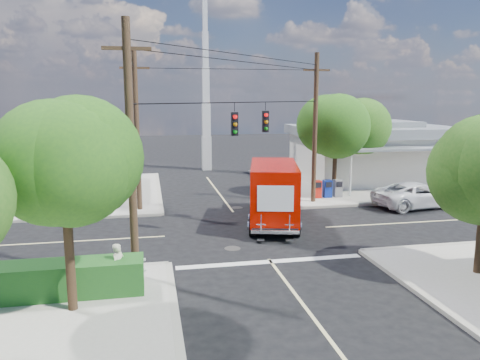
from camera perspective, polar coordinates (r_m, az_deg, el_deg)
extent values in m
plane|color=black|center=(22.81, 0.98, -6.31)|extent=(120.00, 120.00, 0.00)
cube|color=#A09B90|center=(36.52, 14.35, -0.30)|extent=(14.00, 14.00, 0.14)
cube|color=#A39E90|center=(34.12, 3.67, -0.72)|extent=(0.25, 14.00, 0.14)
cube|color=#A39E90|center=(30.49, 19.98, -2.61)|extent=(14.00, 0.25, 0.14)
cube|color=#A09B90|center=(33.63, -21.89, -1.59)|extent=(14.00, 14.00, 0.14)
cube|color=#A39E90|center=(33.02, -9.88, -1.21)|extent=(0.25, 14.00, 0.14)
cube|color=#A39E90|center=(26.95, -24.59, -4.53)|extent=(14.00, 0.25, 0.14)
cube|color=#A39E90|center=(14.92, 26.71, -16.28)|extent=(0.25, 14.00, 0.14)
cube|color=beige|center=(32.38, -2.74, -1.41)|extent=(0.12, 12.00, 0.01)
cube|color=beige|center=(13.87, 10.12, -17.67)|extent=(0.12, 12.00, 0.01)
cube|color=beige|center=(26.70, 22.54, -4.65)|extent=(12.00, 0.12, 0.01)
cube|color=beige|center=(22.98, -24.41, -7.10)|extent=(12.00, 0.12, 0.01)
cube|color=silver|center=(18.84, 3.77, -9.89)|extent=(7.50, 0.40, 0.01)
cube|color=silver|center=(37.81, 15.87, 2.69)|extent=(11.00, 8.00, 3.40)
cube|color=slate|center=(37.62, 16.02, 5.79)|extent=(11.80, 8.80, 0.70)
cube|color=slate|center=(37.59, 16.06, 6.55)|extent=(6.05, 4.40, 0.50)
cube|color=slate|center=(33.42, 19.76, 3.64)|extent=(9.90, 1.80, 0.15)
cylinder|color=silver|center=(30.86, 13.33, 0.75)|extent=(0.12, 0.12, 2.90)
cylinder|color=silver|center=(35.41, 26.42, 1.14)|extent=(0.12, 0.12, 2.90)
cube|color=beige|center=(35.01, -23.23, 1.53)|extent=(10.00, 8.00, 3.20)
cube|color=slate|center=(34.80, -23.45, 4.71)|extent=(10.80, 8.80, 0.70)
cube|color=slate|center=(34.77, -23.51, 5.53)|extent=(5.50, 4.40, 0.50)
cube|color=slate|center=(30.14, -25.27, 2.25)|extent=(9.00, 1.80, 0.15)
cylinder|color=silver|center=(28.83, -17.73, -0.30)|extent=(0.12, 0.12, 2.70)
cube|color=silver|center=(42.01, -4.09, 3.28)|extent=(0.80, 0.80, 3.00)
cube|color=silver|center=(41.76, -4.14, 7.37)|extent=(0.70, 0.70, 3.00)
cube|color=silver|center=(41.73, -4.19, 11.48)|extent=(0.60, 0.60, 3.00)
cube|color=silver|center=(41.92, -4.25, 15.59)|extent=(0.50, 0.50, 3.00)
cube|color=silver|center=(42.31, -4.30, 19.63)|extent=(0.40, 0.40, 3.00)
cylinder|color=#422D1C|center=(14.78, -20.10, -8.00)|extent=(0.28, 0.28, 3.71)
sphere|color=#225318|center=(14.26, -20.66, 0.91)|extent=(3.71, 3.71, 3.71)
sphere|color=#225318|center=(14.50, -22.14, 1.88)|extent=(3.02, 3.02, 3.02)
sphere|color=#225318|center=(13.93, -19.41, 0.30)|extent=(3.25, 3.25, 3.25)
cylinder|color=#422D1C|center=(30.87, 11.47, 1.95)|extent=(0.28, 0.28, 4.10)
sphere|color=#225318|center=(30.62, 11.64, 6.70)|extent=(4.10, 4.10, 4.10)
sphere|color=#225318|center=(30.64, 10.81, 7.21)|extent=(3.33, 3.33, 3.33)
sphere|color=#225318|center=(30.49, 12.46, 6.41)|extent=(3.58, 3.58, 3.58)
cylinder|color=#422D1C|center=(33.94, 14.10, 2.13)|extent=(0.28, 0.28, 3.58)
sphere|color=#255B17|center=(33.72, 14.26, 5.90)|extent=(3.58, 3.58, 3.58)
sphere|color=#255B17|center=(33.72, 13.51, 6.31)|extent=(2.91, 2.91, 2.91)
sphere|color=#255B17|center=(33.61, 15.01, 5.66)|extent=(3.14, 3.14, 3.14)
sphere|color=#255B17|center=(18.38, 26.57, 2.18)|extent=(2.81, 2.81, 2.81)
cylinder|color=#422D1C|center=(29.29, -16.72, 2.19)|extent=(0.24, 0.24, 5.00)
cone|color=#245C29|center=(28.99, -15.20, 7.35)|extent=(0.50, 2.06, 0.98)
cone|color=#245C29|center=(29.72, -15.77, 7.38)|extent=(1.92, 1.68, 0.98)
cone|color=#245C29|center=(29.96, -17.20, 7.33)|extent=(2.12, 0.95, 0.98)
cone|color=#245C29|center=(29.55, -18.48, 7.23)|extent=(1.34, 2.07, 0.98)
cone|color=#245C29|center=(28.77, -18.68, 7.16)|extent=(1.34, 2.07, 0.98)
cone|color=#245C29|center=(28.22, -17.56, 7.17)|extent=(2.12, 0.95, 0.98)
cone|color=#245C29|center=(28.32, -15.98, 7.26)|extent=(1.92, 1.68, 0.98)
cylinder|color=#422D1C|center=(31.05, -20.12, 2.05)|extent=(0.24, 0.24, 4.60)
cone|color=#245C29|center=(30.70, -18.72, 6.56)|extent=(0.50, 2.06, 0.98)
cone|color=#245C29|center=(31.44, -19.18, 6.60)|extent=(1.92, 1.68, 0.98)
cone|color=#245C29|center=(31.73, -20.50, 6.55)|extent=(2.12, 0.95, 0.98)
cone|color=#245C29|center=(31.36, -21.75, 6.44)|extent=(1.34, 2.07, 0.98)
cone|color=#245C29|center=(30.59, -22.01, 6.35)|extent=(1.34, 2.07, 0.98)
cone|color=#245C29|center=(30.00, -21.03, 6.35)|extent=(2.12, 0.95, 0.98)
cone|color=#245C29|center=(30.05, -19.54, 6.45)|extent=(1.92, 1.68, 0.98)
cylinder|color=#473321|center=(16.33, -13.15, 3.02)|extent=(0.28, 0.28, 9.00)
cube|color=#473321|center=(16.29, -13.66, 15.33)|extent=(1.60, 0.12, 0.12)
cylinder|color=#473321|center=(28.42, 9.13, 6.03)|extent=(0.28, 0.28, 9.00)
cube|color=#473321|center=(28.40, 9.33, 13.09)|extent=(1.60, 0.12, 0.12)
cylinder|color=#473321|center=(26.68, -12.44, 5.67)|extent=(0.28, 0.28, 9.00)
cube|color=#473321|center=(26.66, -12.73, 13.19)|extent=(1.60, 0.12, 0.12)
cylinder|color=black|center=(21.90, 1.03, 9.46)|extent=(10.43, 10.43, 0.04)
cube|color=black|center=(20.98, -0.67, 6.84)|extent=(0.30, 0.24, 1.05)
sphere|color=red|center=(20.83, -0.60, 7.72)|extent=(0.20, 0.20, 0.20)
cube|color=black|center=(23.25, 3.11, 7.13)|extent=(0.30, 0.24, 1.05)
sphere|color=red|center=(23.10, 3.21, 7.93)|extent=(0.20, 0.20, 0.20)
cube|color=silver|center=(17.17, -21.50, -10.89)|extent=(5.94, 0.05, 0.08)
cube|color=silver|center=(17.04, -21.59, -9.63)|extent=(5.94, 0.05, 0.08)
cube|color=silver|center=(16.83, -11.97, -10.28)|extent=(0.09, 0.06, 1.00)
cube|color=#1A4E1C|center=(16.41, -22.75, -11.21)|extent=(6.20, 1.20, 1.10)
cube|color=red|center=(30.05, 9.34, -1.10)|extent=(0.50, 0.50, 1.10)
cube|color=navy|center=(30.30, 10.58, -1.04)|extent=(0.50, 0.50, 1.10)
cube|color=slate|center=(30.57, 11.80, -0.99)|extent=(0.50, 0.50, 1.10)
cube|color=black|center=(24.54, 4.04, -3.96)|extent=(3.68, 7.33, 0.23)
cube|color=#B90C00|center=(27.08, 3.91, -1.07)|extent=(2.47, 2.00, 1.99)
cube|color=black|center=(27.63, 3.88, -0.08)|extent=(1.90, 0.67, 0.86)
cube|color=silver|center=(28.00, 3.85, -2.02)|extent=(2.04, 0.59, 0.32)
cube|color=#B90C00|center=(23.46, 4.13, -1.23)|extent=(3.43, 5.62, 2.62)
cube|color=white|center=(23.49, 6.94, -0.92)|extent=(0.78, 3.16, 1.17)
cube|color=white|center=(23.42, 1.33, -0.88)|extent=(0.78, 3.16, 1.17)
cube|color=white|center=(20.85, 4.34, -2.27)|extent=(1.58, 0.40, 1.17)
cube|color=silver|center=(21.10, 4.30, -6.30)|extent=(2.16, 0.73, 0.16)
cube|color=silver|center=(20.88, 2.58, -5.42)|extent=(0.41, 0.15, 0.90)
cube|color=silver|center=(20.92, 6.06, -5.44)|extent=(0.41, 0.15, 0.90)
cylinder|color=black|center=(27.08, 1.70, -2.61)|extent=(0.51, 1.03, 0.99)
cylinder|color=black|center=(27.14, 6.09, -2.63)|extent=(0.51, 1.03, 0.99)
cylinder|color=black|center=(22.01, 1.51, -5.58)|extent=(0.51, 1.03, 0.99)
cylinder|color=black|center=(22.07, 6.93, -5.61)|extent=(0.51, 1.03, 0.99)
imported|color=silver|center=(29.58, 20.84, -1.70)|extent=(5.64, 3.16, 1.49)
imported|color=beige|center=(16.05, -14.54, -10.26)|extent=(0.63, 0.70, 1.60)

